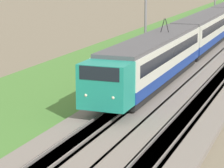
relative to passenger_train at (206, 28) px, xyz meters
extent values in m
cube|color=gray|center=(-2.76, 0.00, -2.15)|extent=(240.00, 4.40, 0.30)
cube|color=#4C4238|center=(-2.76, 0.00, -2.15)|extent=(240.00, 1.57, 0.30)
cube|color=gray|center=(-2.76, 0.53, -1.93)|extent=(240.00, 0.07, 0.15)
cube|color=gray|center=(-2.76, -0.53, -1.93)|extent=(240.00, 0.07, 0.15)
cube|color=#4C8438|center=(-2.76, 7.17, -2.24)|extent=(240.00, 10.55, 0.12)
cube|color=teal|center=(-29.71, 0.00, 0.00)|extent=(2.05, 2.84, 2.60)
cube|color=black|center=(-30.02, 0.00, 0.87)|extent=(1.48, 2.37, 0.78)
sphere|color=#F2EAC6|center=(-30.68, 0.81, -0.42)|extent=(0.20, 0.20, 0.20)
sphere|color=#F2EAC6|center=(-30.68, -0.81, -0.42)|extent=(0.20, 0.20, 0.20)
cube|color=navy|center=(-19.75, 0.00, -0.94)|extent=(17.86, 2.96, 0.73)
cube|color=silver|center=(-19.75, 0.00, 0.36)|extent=(17.86, 2.96, 1.87)
cube|color=black|center=(-19.75, 0.00, 0.51)|extent=(16.44, 2.98, 0.78)
cube|color=#515156|center=(-19.75, 0.00, 1.42)|extent=(17.86, 2.72, 0.25)
cube|color=black|center=(-19.75, 0.00, -1.58)|extent=(16.97, 2.52, 0.55)
cylinder|color=black|center=(-26.88, 0.53, -1.42)|extent=(0.86, 0.12, 0.86)
cylinder|color=black|center=(-26.88, -0.53, -1.42)|extent=(0.86, 0.12, 0.86)
cube|color=navy|center=(-0.26, 0.00, -0.94)|extent=(19.92, 2.96, 0.73)
cube|color=silver|center=(-0.26, 0.00, 0.36)|extent=(19.92, 2.96, 1.87)
cube|color=black|center=(-0.26, 0.00, 0.51)|extent=(18.32, 2.98, 0.78)
cube|color=#515156|center=(-0.26, 0.00, 1.42)|extent=(19.92, 2.72, 0.25)
cube|color=black|center=(-0.26, 0.00, -1.58)|extent=(18.92, 2.52, 0.55)
cylinder|color=black|center=(-17.07, 0.17, 2.09)|extent=(0.06, 0.33, 1.08)
cylinder|color=black|center=(-17.07, -0.17, 2.09)|extent=(0.06, 0.33, 1.08)
cube|color=black|center=(-26.88, 0.00, -2.30)|extent=(0.10, 0.10, 0.00)
cylinder|color=slate|center=(-13.67, 2.62, 1.40)|extent=(0.22, 0.22, 7.40)
cylinder|color=slate|center=(20.34, 2.62, 1.65)|extent=(0.22, 0.22, 7.90)
camera|label=1|loc=(-57.07, -10.69, 6.67)|focal=85.00mm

